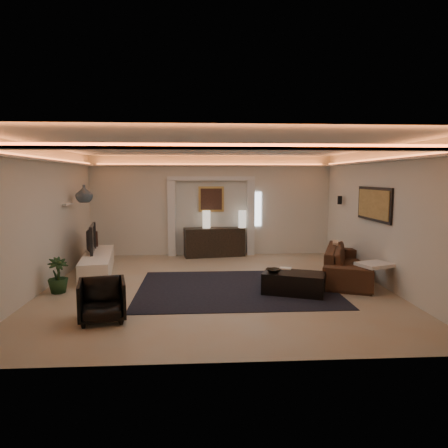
{
  "coord_description": "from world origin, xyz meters",
  "views": [
    {
      "loc": [
        -0.33,
        -8.2,
        2.28
      ],
      "look_at": [
        0.2,
        0.6,
        1.25
      ],
      "focal_mm": 32.07,
      "sensor_mm": 36.0,
      "label": 1
    }
  ],
  "objects": [
    {
      "name": "sofa",
      "position": [
        2.99,
        0.4,
        0.36
      ],
      "size": [
        2.68,
        1.82,
        0.73
      ],
      "primitive_type": "imported",
      "rotation": [
        0.0,
        0.0,
        1.19
      ],
      "color": "#57331F",
      "rests_on": "ground"
    },
    {
      "name": "painting_frame",
      "position": [
        0.0,
        3.47,
        1.65
      ],
      "size": [
        0.74,
        0.04,
        0.74
      ],
      "primitive_type": "cube",
      "color": "tan",
      "rests_on": "wall_back"
    },
    {
      "name": "wall_sconce",
      "position": [
        3.38,
        2.2,
        1.68
      ],
      "size": [
        0.12,
        0.12,
        0.22
      ],
      "primitive_type": "cylinder",
      "color": "black",
      "rests_on": "wall_right"
    },
    {
      "name": "art_panel_gold",
      "position": [
        3.44,
        0.3,
        1.7
      ],
      "size": [
        0.02,
        1.5,
        0.62
      ],
      "primitive_type": "cube",
      "color": "tan",
      "rests_on": "wall_right"
    },
    {
      "name": "armchair",
      "position": [
        -1.9,
        -1.91,
        0.34
      ],
      "size": [
        0.86,
        0.88,
        0.67
      ],
      "primitive_type": "imported",
      "rotation": [
        0.0,
        0.0,
        0.23
      ],
      "color": "black",
      "rests_on": "ground"
    },
    {
      "name": "lamp_right",
      "position": [
        0.89,
        3.25,
        1.09
      ],
      "size": [
        0.29,
        0.29,
        0.5
      ],
      "primitive_type": "cylinder",
      "rotation": [
        0.0,
        0.0,
        0.41
      ],
      "color": "beige",
      "rests_on": "console"
    },
    {
      "name": "cove_soffit",
      "position": [
        0.0,
        0.0,
        2.62
      ],
      "size": [
        7.0,
        7.0,
        0.04
      ],
      "primitive_type": "cube",
      "color": "silver",
      "rests_on": "ceiling"
    },
    {
      "name": "ceiling",
      "position": [
        0.0,
        0.0,
        2.9
      ],
      "size": [
        7.0,
        7.0,
        0.0
      ],
      "primitive_type": "plane",
      "rotation": [
        3.14,
        0.0,
        0.0
      ],
      "color": "white",
      "rests_on": "ground"
    },
    {
      "name": "figurine",
      "position": [
        -3.11,
        2.41,
        0.64
      ],
      "size": [
        0.2,
        0.2,
        0.4
      ],
      "primitive_type": "cylinder",
      "rotation": [
        0.0,
        0.0,
        -0.43
      ],
      "color": "black",
      "rests_on": "media_ledge"
    },
    {
      "name": "ginger_jar",
      "position": [
        -3.15,
        1.74,
        1.88
      ],
      "size": [
        0.53,
        0.53,
        0.43
      ],
      "primitive_type": "imported",
      "rotation": [
        0.0,
        0.0,
        0.4
      ],
      "color": "slate",
      "rests_on": "wall_niche"
    },
    {
      "name": "pilaster_left",
      "position": [
        -1.15,
        3.4,
        1.1
      ],
      "size": [
        0.22,
        0.2,
        2.2
      ],
      "primitive_type": "cube",
      "color": "silver",
      "rests_on": "ground"
    },
    {
      "name": "bowl",
      "position": [
        1.1,
        -0.58,
        0.44
      ],
      "size": [
        0.35,
        0.35,
        0.07
      ],
      "primitive_type": "imported",
      "rotation": [
        0.0,
        0.0,
        0.34
      ],
      "color": "black",
      "rests_on": "coffee_table"
    },
    {
      "name": "alcove_header",
      "position": [
        0.0,
        3.4,
        2.25
      ],
      "size": [
        2.52,
        0.2,
        0.12
      ],
      "primitive_type": "cube",
      "color": "silver",
      "rests_on": "wall_back"
    },
    {
      "name": "wall_right",
      "position": [
        3.5,
        0.0,
        1.45
      ],
      "size": [
        0.0,
        7.0,
        7.0
      ],
      "primitive_type": "plane",
      "rotation": [
        1.57,
        0.0,
        -1.57
      ],
      "color": "beige",
      "rests_on": "ground"
    },
    {
      "name": "wall_front",
      "position": [
        0.0,
        -3.5,
        1.45
      ],
      "size": [
        7.0,
        0.0,
        7.0
      ],
      "primitive_type": "plane",
      "rotation": [
        -1.57,
        0.0,
        0.0
      ],
      "color": "beige",
      "rests_on": "ground"
    },
    {
      "name": "painting_canvas",
      "position": [
        0.0,
        3.44,
        1.65
      ],
      "size": [
        0.62,
        0.02,
        0.62
      ],
      "primitive_type": "cube",
      "color": "#4C2D1E",
      "rests_on": "wall_back"
    },
    {
      "name": "tv",
      "position": [
        -3.07,
        1.6,
        0.79
      ],
      "size": [
        1.19,
        0.36,
        0.68
      ],
      "primitive_type": "imported",
      "rotation": [
        0.0,
        0.0,
        1.75
      ],
      "color": "black",
      "rests_on": "media_ledge"
    },
    {
      "name": "lamp_left",
      "position": [
        -0.15,
        3.23,
        1.09
      ],
      "size": [
        0.29,
        0.29,
        0.5
      ],
      "primitive_type": "cylinder",
      "rotation": [
        0.0,
        0.0,
        -0.38
      ],
      "color": "beige",
      "rests_on": "console"
    },
    {
      "name": "plant",
      "position": [
        -3.15,
        -0.28,
        0.35
      ],
      "size": [
        0.55,
        0.55,
        0.7
      ],
      "primitive_type": "imported",
      "rotation": [
        0.0,
        0.0,
        0.69
      ],
      "color": "#1B3316",
      "rests_on": "ground"
    },
    {
      "name": "console",
      "position": [
        0.08,
        3.25,
        0.4
      ],
      "size": [
        1.78,
        0.8,
        0.86
      ],
      "primitive_type": "cube",
      "rotation": [
        0.0,
        0.0,
        0.16
      ],
      "color": "black",
      "rests_on": "ground"
    },
    {
      "name": "coffee_table",
      "position": [
        1.5,
        -0.64,
        0.2
      ],
      "size": [
        1.33,
        1.02,
        0.44
      ],
      "primitive_type": "cube",
      "rotation": [
        0.0,
        0.0,
        -0.36
      ],
      "color": "black",
      "rests_on": "ground"
    },
    {
      "name": "magazine",
      "position": [
        1.4,
        -0.31,
        0.42
      ],
      "size": [
        0.28,
        0.24,
        0.03
      ],
      "primitive_type": "cube",
      "rotation": [
        0.0,
        0.0,
        -0.35
      ],
      "color": "white",
      "rests_on": "coffee_table"
    },
    {
      "name": "wall_niche",
      "position": [
        -3.44,
        1.4,
        1.65
      ],
      "size": [
        0.1,
        0.55,
        0.04
      ],
      "primitive_type": "cube",
      "color": "silver",
      "rests_on": "wall_left"
    },
    {
      "name": "throw_pillow",
      "position": [
        2.89,
        1.04,
        0.55
      ],
      "size": [
        0.25,
        0.44,
        0.42
      ],
      "primitive_type": "cube",
      "rotation": [
        0.0,
        0.0,
        -0.32
      ],
      "color": "tan",
      "rests_on": "sofa"
    },
    {
      "name": "art_panel_frame",
      "position": [
        3.47,
        0.3,
        1.7
      ],
      "size": [
        0.04,
        1.64,
        0.74
      ],
      "primitive_type": "cube",
      "color": "black",
      "rests_on": "wall_right"
    },
    {
      "name": "area_rug",
      "position": [
        0.4,
        -0.2,
        0.01
      ],
      "size": [
        4.0,
        3.0,
        0.01
      ],
      "primitive_type": "cube",
      "color": "black",
      "rests_on": "ground"
    },
    {
      "name": "media_ledge",
      "position": [
        -2.79,
        1.35,
        0.22
      ],
      "size": [
        1.05,
        2.63,
        0.48
      ],
      "primitive_type": "cube",
      "rotation": [
        0.0,
        0.0,
        0.16
      ],
      "color": "white",
      "rests_on": "ground"
    },
    {
      "name": "pilaster_right",
      "position": [
        1.15,
        3.4,
        1.1
      ],
      "size": [
        0.22,
        0.2,
        2.2
      ],
      "primitive_type": "cube",
      "color": "silver",
      "rests_on": "ground"
    },
    {
      "name": "throw_blanket",
      "position": [
        3.14,
        -0.58,
        0.55
      ],
      "size": [
        0.76,
        0.69,
        0.07
      ],
      "primitive_type": "cube",
      "rotation": [
        0.0,
        0.0,
        0.35
      ],
      "color": "#FFF7CD",
      "rests_on": "sofa"
    },
    {
      "name": "wall_back",
      "position": [
        0.0,
        3.5,
        1.45
      ],
      "size": [
        7.0,
        0.0,
        7.0
      ],
      "primitive_type": "plane",
      "rotation": [
        1.57,
        0.0,
        0.0
      ],
      "color": "beige",
      "rests_on": "ground"
    },
    {
      "name": "daylight_slit",
      "position": [
        1.35,
        3.48,
        1.35
      ],
      "size": [
        0.25,
        0.03,
        1.0
      ],
      "primitive_type": "cube",
      "color": "white",
      "rests_on": "wall_back"
    },
    {
      "name": "floor",
      "position": [
        0.0,
        0.0,
        0.0
      ],
      "size": [
        7.0,
        7.0,
        0.0
      ],
      "primitive_type": "plane",
      "color": "#A49C87",
      "rests_on": "ground"
    },
    {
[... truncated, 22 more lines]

